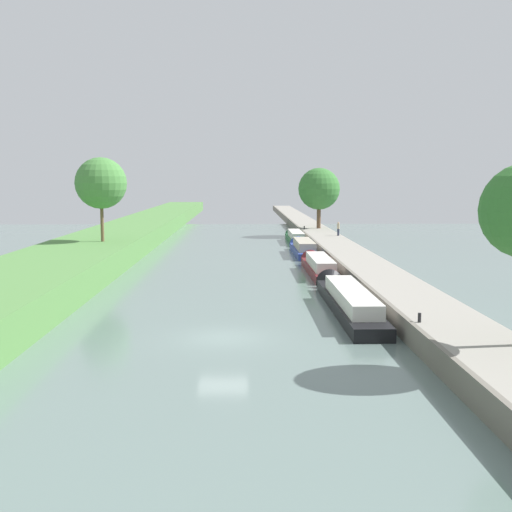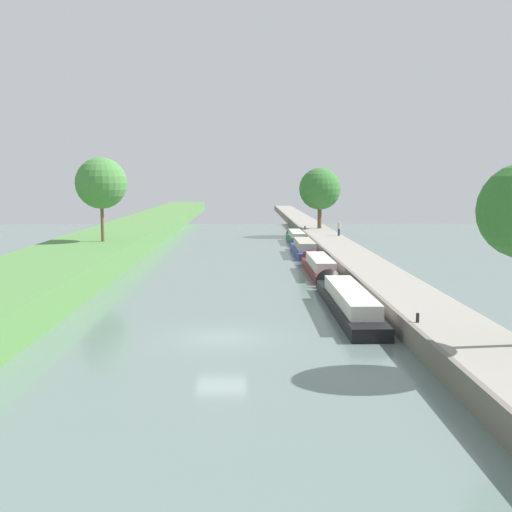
# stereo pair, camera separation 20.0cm
# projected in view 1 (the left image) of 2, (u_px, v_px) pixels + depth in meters

# --- Properties ---
(ground_plane) EXTENTS (160.00, 160.00, 0.00)m
(ground_plane) POSITION_uv_depth(u_px,v_px,m) (223.00, 338.00, 31.27)
(ground_plane) COLOR slate
(right_towpath) EXTENTS (3.98, 260.00, 1.14)m
(right_towpath) POSITION_uv_depth(u_px,v_px,m) (443.00, 326.00, 31.44)
(right_towpath) COLOR gray
(right_towpath) RESTS_ON ground_plane
(stone_quay) EXTENTS (0.25, 260.00, 1.19)m
(stone_quay) POSITION_uv_depth(u_px,v_px,m) (401.00, 325.00, 31.39)
(stone_quay) COLOR #6B665B
(stone_quay) RESTS_ON ground_plane
(narrowboat_black) EXTENTS (2.07, 15.95, 2.16)m
(narrowboat_black) POSITION_uv_depth(u_px,v_px,m) (347.00, 299.00, 38.01)
(narrowboat_black) COLOR black
(narrowboat_black) RESTS_ON ground_plane
(narrowboat_maroon) EXTENTS (1.92, 12.78, 2.08)m
(narrowboat_maroon) POSITION_uv_depth(u_px,v_px,m) (319.00, 266.00, 52.98)
(narrowboat_maroon) COLOR maroon
(narrowboat_maroon) RESTS_ON ground_plane
(narrowboat_blue) EXTENTS (2.06, 12.28, 2.21)m
(narrowboat_blue) POSITION_uv_depth(u_px,v_px,m) (303.00, 248.00, 66.39)
(narrowboat_blue) COLOR #283D93
(narrowboat_blue) RESTS_ON ground_plane
(narrowboat_green) EXTENTS (1.80, 12.50, 1.97)m
(narrowboat_green) POSITION_uv_depth(u_px,v_px,m) (295.00, 237.00, 79.07)
(narrowboat_green) COLOR #1E6033
(narrowboat_green) RESTS_ON ground_plane
(tree_rightbank_midnear) EXTENTS (5.72, 5.72, 8.29)m
(tree_rightbank_midnear) POSITION_uv_depth(u_px,v_px,m) (319.00, 189.00, 85.83)
(tree_rightbank_midnear) COLOR brown
(tree_rightbank_midnear) RESTS_ON right_towpath
(tree_leftbank_downstream) EXTENTS (4.76, 4.76, 7.82)m
(tree_leftbank_downstream) POSITION_uv_depth(u_px,v_px,m) (101.00, 183.00, 57.97)
(tree_leftbank_downstream) COLOR brown
(tree_leftbank_downstream) RESTS_ON left_grassy_bank
(person_walking) EXTENTS (0.34, 0.34, 1.66)m
(person_walking) POSITION_uv_depth(u_px,v_px,m) (338.00, 228.00, 75.12)
(person_walking) COLOR #282D42
(person_walking) RESTS_ON right_towpath
(mooring_bollard_near) EXTENTS (0.16, 0.16, 0.45)m
(mooring_bollard_near) POSITION_uv_depth(u_px,v_px,m) (419.00, 318.00, 29.63)
(mooring_bollard_near) COLOR black
(mooring_bollard_near) RESTS_ON right_towpath
(mooring_bollard_far) EXTENTS (0.16, 0.16, 0.45)m
(mooring_bollard_far) POSITION_uv_depth(u_px,v_px,m) (304.00, 228.00, 84.71)
(mooring_bollard_far) COLOR black
(mooring_bollard_far) RESTS_ON right_towpath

